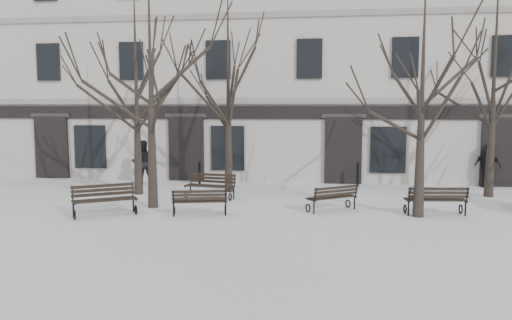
% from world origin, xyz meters
% --- Properties ---
extents(ground, '(100.00, 100.00, 0.00)m').
position_xyz_m(ground, '(0.00, 0.00, 0.00)').
color(ground, white).
rests_on(ground, ground).
extents(building, '(40.40, 10.20, 11.40)m').
position_xyz_m(building, '(0.00, 12.96, 5.52)').
color(building, '#B6B0A8').
rests_on(building, ground).
extents(tree_1, '(5.56, 5.56, 7.94)m').
position_xyz_m(tree_1, '(-2.96, 1.79, 4.96)').
color(tree_1, black).
rests_on(tree_1, ground).
extents(tree_2, '(4.96, 4.96, 7.09)m').
position_xyz_m(tree_2, '(5.51, 1.47, 4.43)').
color(tree_2, black).
rests_on(tree_2, ground).
extents(tree_4, '(5.60, 5.60, 8.00)m').
position_xyz_m(tree_4, '(-4.37, 4.21, 5.00)').
color(tree_4, black).
rests_on(tree_4, ground).
extents(tree_5, '(5.49, 5.49, 7.84)m').
position_xyz_m(tree_5, '(-1.04, 5.16, 4.90)').
color(tree_5, black).
rests_on(tree_5, ground).
extents(tree_6, '(5.91, 5.91, 8.44)m').
position_xyz_m(tree_6, '(8.77, 5.38, 5.28)').
color(tree_6, black).
rests_on(tree_6, ground).
extents(bench_0, '(1.94, 1.58, 0.96)m').
position_xyz_m(bench_0, '(-4.02, 0.40, 0.52)').
color(bench_0, black).
rests_on(bench_0, ground).
extents(bench_1, '(1.75, 0.97, 0.84)m').
position_xyz_m(bench_1, '(-1.11, 0.76, 0.46)').
color(bench_1, black).
rests_on(bench_1, ground).
extents(bench_2, '(1.89, 0.86, 0.92)m').
position_xyz_m(bench_2, '(6.08, 1.75, 0.50)').
color(bench_2, black).
rests_on(bench_2, ground).
extents(bench_3, '(1.89, 0.96, 0.91)m').
position_xyz_m(bench_3, '(-1.43, 3.64, 0.50)').
color(bench_3, black).
rests_on(bench_3, ground).
extents(bench_4, '(1.69, 1.44, 0.84)m').
position_xyz_m(bench_4, '(2.95, 1.98, 0.46)').
color(bench_4, black).
rests_on(bench_4, ground).
extents(bollard_a, '(0.13, 0.13, 0.99)m').
position_xyz_m(bollard_a, '(-2.67, 6.98, 0.53)').
color(bollard_a, black).
rests_on(bollard_a, ground).
extents(bollard_b, '(0.13, 0.13, 1.02)m').
position_xyz_m(bollard_b, '(4.09, 7.21, 0.54)').
color(bollard_b, black).
rests_on(bollard_b, ground).
extents(pedestrian_b, '(1.16, 1.08, 1.90)m').
position_xyz_m(pedestrian_b, '(-5.11, 6.66, 0.00)').
color(pedestrian_b, black).
rests_on(pedestrian_b, ground).
extents(pedestrian_c, '(1.11, 1.00, 1.81)m').
position_xyz_m(pedestrian_c, '(9.39, 7.56, 0.00)').
color(pedestrian_c, black).
rests_on(pedestrian_c, ground).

